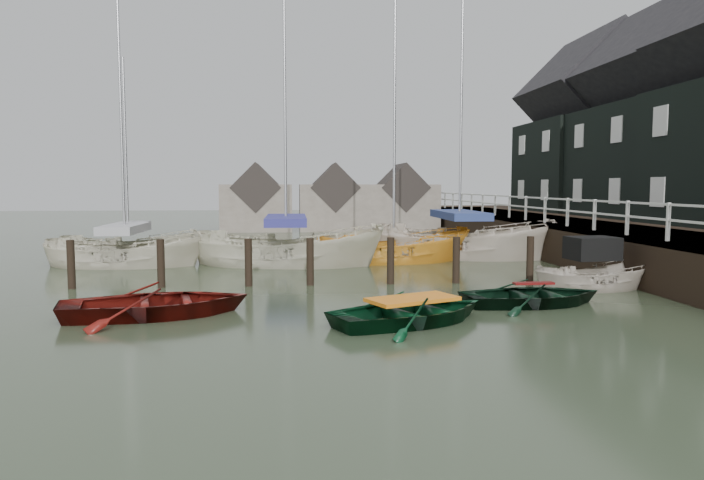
{
  "coord_description": "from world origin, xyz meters",
  "views": [
    {
      "loc": [
        -1.69,
        -15.38,
        2.95
      ],
      "look_at": [
        -0.03,
        2.24,
        1.4
      ],
      "focal_mm": 32.0,
      "sensor_mm": 36.0,
      "label": 1
    }
  ],
  "objects": [
    {
      "name": "sailboat_d",
      "position": [
        5.08,
        9.63,
        0.06
      ],
      "size": [
        8.13,
        5.78,
        13.15
      ],
      "rotation": [
        0.0,
        0.0,
        1.14
      ],
      "color": "beige",
      "rests_on": "ground"
    },
    {
      "name": "rowboat_green",
      "position": [
        0.84,
        -2.32,
        0.0
      ],
      "size": [
        4.46,
        3.92,
        0.77
      ],
      "primitive_type": "imported",
      "rotation": [
        0.0,
        0.0,
        1.99
      ],
      "color": "black",
      "rests_on": "ground"
    },
    {
      "name": "sailboat_c",
      "position": [
        2.17,
        8.41,
        0.01
      ],
      "size": [
        6.4,
        2.97,
        11.14
      ],
      "rotation": [
        0.0,
        0.0,
        1.68
      ],
      "color": "gold",
      "rests_on": "ground"
    },
    {
      "name": "sailboat_b",
      "position": [
        -1.95,
        7.8,
        0.06
      ],
      "size": [
        7.69,
        4.27,
        12.06
      ],
      "rotation": [
        0.0,
        0.0,
        1.35
      ],
      "color": "beige",
      "rests_on": "ground"
    },
    {
      "name": "pier",
      "position": [
        9.48,
        10.0,
        0.71
      ],
      "size": [
        3.04,
        32.0,
        2.7
      ],
      "color": "black",
      "rests_on": "ground"
    },
    {
      "name": "motorboat",
      "position": [
        6.8,
        1.48,
        0.12
      ],
      "size": [
        3.77,
        1.74,
        2.19
      ],
      "rotation": [
        0.0,
        0.0,
        1.67
      ],
      "color": "#B8AC9D",
      "rests_on": "ground"
    },
    {
      "name": "land_strip",
      "position": [
        15.0,
        10.0,
        0.0
      ],
      "size": [
        14.0,
        38.0,
        1.5
      ],
      "primitive_type": "cube",
      "color": "black",
      "rests_on": "ground"
    },
    {
      "name": "rowboat_dkgreen",
      "position": [
        4.21,
        -0.57,
        0.0
      ],
      "size": [
        3.81,
        2.91,
        0.74
      ],
      "primitive_type": "imported",
      "rotation": [
        0.0,
        0.0,
        1.68
      ],
      "color": "black",
      "rests_on": "ground"
    },
    {
      "name": "rowboat_red",
      "position": [
        -4.78,
        -1.03,
        0.0
      ],
      "size": [
        4.74,
        3.87,
        0.86
      ],
      "primitive_type": "imported",
      "rotation": [
        0.0,
        0.0,
        1.81
      ],
      "color": "#59110C",
      "rests_on": "ground"
    },
    {
      "name": "far_sheds",
      "position": [
        0.83,
        26.0,
        1.86
      ],
      "size": [
        14.0,
        4.08,
        4.39
      ],
      "color": "#665B51",
      "rests_on": "ground"
    },
    {
      "name": "mooring_pilings",
      "position": [
        -1.11,
        3.0,
        0.5
      ],
      "size": [
        13.72,
        0.22,
        1.8
      ],
      "color": "black",
      "rests_on": "ground"
    },
    {
      "name": "sailboat_a",
      "position": [
        -7.8,
        8.02,
        0.07
      ],
      "size": [
        6.1,
        2.72,
        10.78
      ],
      "rotation": [
        0.0,
        0.0,
        1.49
      ],
      "color": "beige",
      "rests_on": "ground"
    },
    {
      "name": "sailboat_e",
      "position": [
        -8.27,
        10.34,
        0.06
      ],
      "size": [
        5.65,
        2.34,
        9.01
      ],
      "rotation": [
        0.0,
        0.0,
        1.53
      ],
      "color": "beige",
      "rests_on": "ground"
    },
    {
      "name": "ground",
      "position": [
        0.0,
        0.0,
        0.0
      ],
      "size": [
        120.0,
        120.0,
        0.0
      ],
      "primitive_type": "plane",
      "color": "#2A3421",
      "rests_on": "ground"
    }
  ]
}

